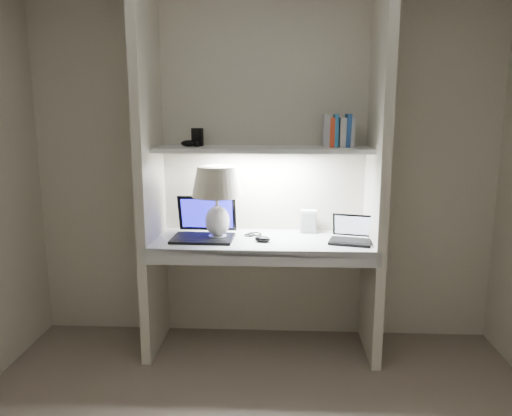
# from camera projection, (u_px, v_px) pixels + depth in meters

# --- Properties ---
(back_wall) EXTENTS (3.20, 0.01, 2.50)m
(back_wall) POSITION_uv_depth(u_px,v_px,m) (264.00, 162.00, 3.45)
(back_wall) COLOR beige
(back_wall) RESTS_ON floor
(alcove_panel_left) EXTENTS (0.06, 0.55, 2.50)m
(alcove_panel_left) POSITION_uv_depth(u_px,v_px,m) (149.00, 166.00, 3.22)
(alcove_panel_left) COLOR beige
(alcove_panel_left) RESTS_ON floor
(alcove_panel_right) EXTENTS (0.06, 0.55, 2.50)m
(alcove_panel_right) POSITION_uv_depth(u_px,v_px,m) (377.00, 167.00, 3.15)
(alcove_panel_right) COLOR beige
(alcove_panel_right) RESTS_ON floor
(desk) EXTENTS (1.40, 0.55, 0.04)m
(desk) POSITION_uv_depth(u_px,v_px,m) (262.00, 242.00, 3.28)
(desk) COLOR white
(desk) RESTS_ON alcove_panel_left
(desk_apron) EXTENTS (1.46, 0.03, 0.10)m
(desk_apron) POSITION_uv_depth(u_px,v_px,m) (260.00, 258.00, 3.03)
(desk_apron) COLOR silver
(desk_apron) RESTS_ON desk
(shelf) EXTENTS (1.40, 0.36, 0.03)m
(shelf) POSITION_uv_depth(u_px,v_px,m) (263.00, 149.00, 3.26)
(shelf) COLOR silver
(shelf) RESTS_ON back_wall
(strip_light) EXTENTS (0.60, 0.04, 0.02)m
(strip_light) POSITION_uv_depth(u_px,v_px,m) (263.00, 153.00, 3.26)
(strip_light) COLOR white
(strip_light) RESTS_ON shelf
(table_lamp) EXTENTS (0.33, 0.33, 0.48)m
(table_lamp) POSITION_uv_depth(u_px,v_px,m) (217.00, 190.00, 3.23)
(table_lamp) COLOR white
(table_lamp) RESTS_ON desk
(laptop_main) EXTENTS (0.41, 0.35, 0.27)m
(laptop_main) POSITION_uv_depth(u_px,v_px,m) (204.00, 229.00, 3.31)
(laptop_main) COLOR black
(laptop_main) RESTS_ON desk
(laptop_netbook) EXTENTS (0.31, 0.29, 0.17)m
(laptop_netbook) POSITION_uv_depth(u_px,v_px,m) (351.00, 236.00, 3.20)
(laptop_netbook) COLOR black
(laptop_netbook) RESTS_ON desk
(speaker) EXTENTS (0.12, 0.09, 0.16)m
(speaker) POSITION_uv_depth(u_px,v_px,m) (309.00, 221.00, 3.44)
(speaker) COLOR silver
(speaker) RESTS_ON desk
(mouse) EXTENTS (0.12, 0.09, 0.04)m
(mouse) POSITION_uv_depth(u_px,v_px,m) (262.00, 239.00, 3.20)
(mouse) COLOR black
(mouse) RESTS_ON desk
(cable_coil) EXTENTS (0.10, 0.10, 0.01)m
(cable_coil) POSITION_uv_depth(u_px,v_px,m) (254.00, 234.00, 3.38)
(cable_coil) COLOR black
(cable_coil) RESTS_ON desk
(sticky_note) EXTENTS (0.10, 0.10, 0.00)m
(sticky_note) POSITION_uv_depth(u_px,v_px,m) (210.00, 236.00, 3.34)
(sticky_note) COLOR yellow
(sticky_note) RESTS_ON desk
(book_row) EXTENTS (0.20, 0.14, 0.21)m
(book_row) POSITION_uv_depth(u_px,v_px,m) (338.00, 131.00, 3.26)
(book_row) COLOR #BEBEBE
(book_row) RESTS_ON shelf
(shelf_box) EXTENTS (0.08, 0.06, 0.12)m
(shelf_box) POSITION_uv_depth(u_px,v_px,m) (197.00, 137.00, 3.34)
(shelf_box) COLOR black
(shelf_box) RESTS_ON shelf
(shelf_gadget) EXTENTS (0.11, 0.09, 0.04)m
(shelf_gadget) POSITION_uv_depth(u_px,v_px,m) (189.00, 143.00, 3.28)
(shelf_gadget) COLOR black
(shelf_gadget) RESTS_ON shelf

